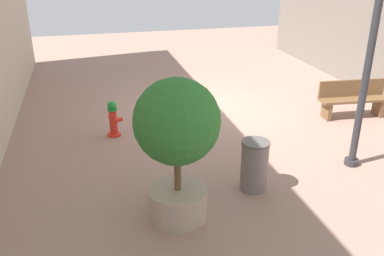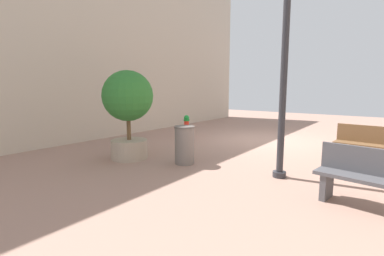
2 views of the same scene
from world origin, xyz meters
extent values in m
plane|color=#9E7A6B|center=(0.00, 0.00, 0.00)|extent=(23.40, 23.40, 0.00)
cube|color=beige|center=(5.36, 2.70, 3.61)|extent=(0.70, 18.00, 7.23)
cylinder|color=red|center=(2.65, 1.20, 0.03)|extent=(0.31, 0.31, 0.05)
cylinder|color=red|center=(2.65, 1.20, 0.34)|extent=(0.18, 0.18, 0.58)
cylinder|color=#198C33|center=(2.65, 1.20, 0.66)|extent=(0.22, 0.22, 0.06)
sphere|color=#198C33|center=(2.65, 1.20, 0.75)|extent=(0.21, 0.21, 0.21)
cylinder|color=red|center=(2.69, 1.07, 0.41)|extent=(0.12, 0.15, 0.08)
cylinder|color=red|center=(2.61, 1.33, 0.41)|extent=(0.12, 0.15, 0.08)
cylinder|color=red|center=(2.51, 1.16, 0.37)|extent=(0.16, 0.14, 0.11)
cube|color=brown|center=(-2.72, 1.52, 0.23)|extent=(0.13, 0.40, 0.45)
cube|color=brown|center=(-3.44, 1.58, 0.48)|extent=(1.83, 0.59, 0.06)
cube|color=brown|center=(-3.45, 1.39, 0.73)|extent=(1.80, 0.21, 0.44)
cube|color=#4C4C51|center=(-2.95, 4.53, 0.23)|extent=(0.15, 0.41, 0.45)
cube|color=#4C4C51|center=(-3.62, 4.63, 0.48)|extent=(1.74, 0.67, 0.06)
cube|color=#4C4C51|center=(-3.65, 4.44, 0.73)|extent=(1.69, 0.30, 0.44)
cylinder|color=tan|center=(1.90, 4.70, 0.26)|extent=(0.96, 0.96, 0.51)
cylinder|color=brown|center=(1.90, 4.70, 0.90)|extent=(0.11, 0.11, 0.77)
sphere|color=#2D722D|center=(1.90, 4.70, 1.68)|extent=(1.33, 1.33, 1.33)
cylinder|color=#2D2D33|center=(-1.90, 3.86, 0.06)|extent=(0.28, 0.28, 0.12)
cylinder|color=#2D2D33|center=(-1.90, 3.86, 2.09)|extent=(0.14, 0.14, 3.95)
cylinder|color=slate|center=(0.39, 4.22, 0.46)|extent=(0.48, 0.48, 0.91)
cylinder|color=#5B5551|center=(0.39, 4.22, 0.93)|extent=(0.51, 0.51, 0.04)
camera|label=1|loc=(3.12, 10.28, 4.05)|focal=38.93mm
camera|label=2|loc=(-3.85, 9.63, 1.91)|focal=26.29mm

